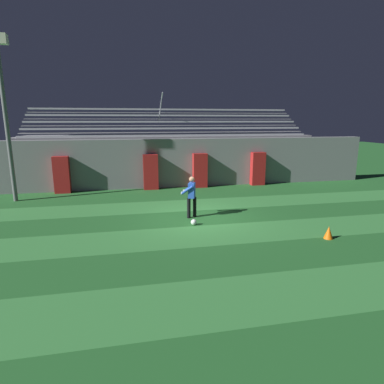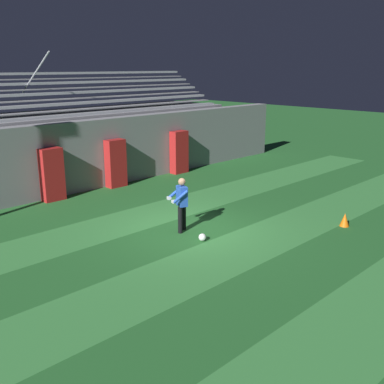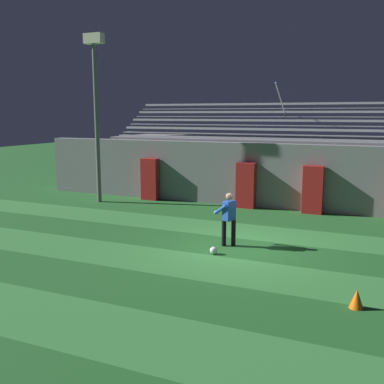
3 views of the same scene
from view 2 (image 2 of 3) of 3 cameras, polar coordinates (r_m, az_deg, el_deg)
ground_plane at (r=13.82m, az=-0.07°, el=-4.92°), size 80.00×80.00×0.00m
turf_stripe_mid at (r=12.59m, az=6.24°, el=-7.13°), size 28.00×2.02×0.01m
turf_stripe_far at (r=15.29m, az=-5.52°, el=-2.93°), size 28.00×2.02×0.01m
back_wall at (r=18.49m, az=-14.34°, el=4.40°), size 24.00×0.60×2.80m
padding_pillar_gate_left at (r=17.44m, az=-17.36°, el=2.12°), size 0.82×0.44×1.98m
padding_pillar_gate_right at (r=18.86m, az=-9.67°, el=3.61°), size 0.82×0.44×1.98m
padding_pillar_far_right at (r=21.06m, az=-1.65°, el=5.08°), size 0.82×0.44×1.98m
bleacher_stand at (r=20.50m, az=-17.70°, el=5.52°), size 18.00×4.05×5.43m
goalkeeper at (r=13.47m, az=-1.35°, el=-1.20°), size 0.68×0.71×1.67m
soccer_ball at (r=13.01m, az=1.32°, el=-5.77°), size 0.22×0.22×0.22m
traffic_cone at (r=14.93m, az=18.82°, el=-3.36°), size 0.30×0.30×0.42m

